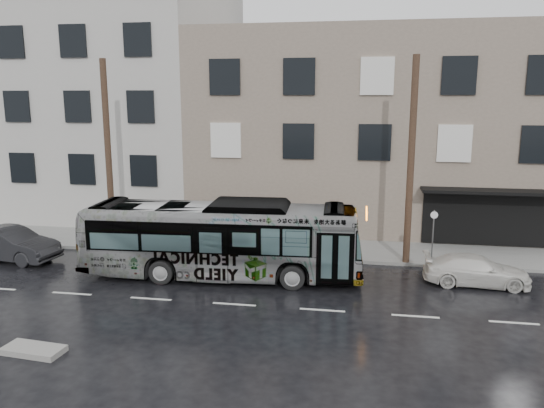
{
  "coord_description": "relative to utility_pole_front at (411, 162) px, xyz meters",
  "views": [
    {
      "loc": [
        4.41,
        -20.17,
        7.39
      ],
      "look_at": [
        0.54,
        2.5,
        2.75
      ],
      "focal_mm": 35.0,
      "sensor_mm": 36.0,
      "label": 1
    }
  ],
  "objects": [
    {
      "name": "utility_pole_rear",
      "position": [
        -14.0,
        0.0,
        0.0
      ],
      "size": [
        0.3,
        0.3,
        9.0
      ],
      "primitive_type": "cylinder",
      "color": "#493324",
      "rests_on": "sidewalk"
    },
    {
      "name": "ground",
      "position": [
        -6.5,
        -3.3,
        -4.65
      ],
      "size": [
        120.0,
        120.0,
        0.0
      ],
      "primitive_type": "plane",
      "color": "black",
      "rests_on": "ground"
    },
    {
      "name": "sidewalk",
      "position": [
        -6.5,
        1.6,
        -4.58
      ],
      "size": [
        90.0,
        3.6,
        0.15
      ],
      "primitive_type": "cube",
      "color": "gray",
      "rests_on": "ground"
    },
    {
      "name": "white_sedan",
      "position": [
        2.57,
        -2.13,
        -4.05
      ],
      "size": [
        4.16,
        1.79,
        1.19
      ],
      "primitive_type": "imported",
      "rotation": [
        0.0,
        0.0,
        1.54
      ],
      "color": "silver",
      "rests_on": "ground"
    },
    {
      "name": "sign_post",
      "position": [
        1.1,
        0.0,
        -3.3
      ],
      "size": [
        0.06,
        0.06,
        2.4
      ],
      "primitive_type": "cylinder",
      "color": "slate",
      "rests_on": "sidewalk"
    },
    {
      "name": "utility_pole_front",
      "position": [
        0.0,
        0.0,
        0.0
      ],
      "size": [
        0.3,
        0.3,
        9.0
      ],
      "primitive_type": "cylinder",
      "color": "#493324",
      "rests_on": "sidewalk"
    },
    {
      "name": "building_grey",
      "position": [
        -24.5,
        10.9,
        3.35
      ],
      "size": [
        26.0,
        15.0,
        16.0
      ],
      "primitive_type": "cube",
      "color": "#B7B3AD",
      "rests_on": "ground"
    },
    {
      "name": "building_taupe",
      "position": [
        -1.5,
        9.4,
        0.85
      ],
      "size": [
        20.0,
        12.0,
        11.0
      ],
      "primitive_type": "cube",
      "color": "gray",
      "rests_on": "ground"
    },
    {
      "name": "bus",
      "position": [
        -7.72,
        -2.92,
        -3.04
      ],
      "size": [
        11.7,
        3.26,
        3.23
      ],
      "primitive_type": "imported",
      "rotation": [
        0.0,
        0.0,
        1.62
      ],
      "color": "#B2B2B2",
      "rests_on": "ground"
    },
    {
      "name": "slush_pile",
      "position": [
        -11.45,
        -10.42,
        -4.56
      ],
      "size": [
        1.87,
        0.97,
        0.18
      ],
      "primitive_type": "cube",
      "rotation": [
        0.0,
        0.0,
        -0.09
      ],
      "color": "#A6A29E",
      "rests_on": "ground"
    },
    {
      "name": "dark_sedan",
      "position": [
        -17.93,
        -2.35,
        -3.88
      ],
      "size": [
        4.82,
        2.24,
        1.53
      ],
      "primitive_type": "imported",
      "rotation": [
        0.0,
        0.0,
        1.43
      ],
      "color": "black",
      "rests_on": "ground"
    }
  ]
}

